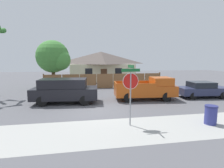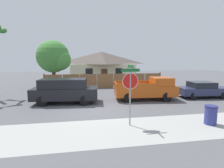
{
  "view_description": "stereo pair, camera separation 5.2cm",
  "coord_description": "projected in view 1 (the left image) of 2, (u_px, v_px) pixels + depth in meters",
  "views": [
    {
      "loc": [
        -0.92,
        -11.19,
        3.26
      ],
      "look_at": [
        1.2,
        0.65,
        1.6
      ],
      "focal_mm": 28.0,
      "sensor_mm": 36.0,
      "label": 1
    },
    {
      "loc": [
        -0.87,
        -11.2,
        3.26
      ],
      "look_at": [
        1.2,
        0.65,
        1.6
      ],
      "focal_mm": 28.0,
      "sensor_mm": 36.0,
      "label": 2
    }
  ],
  "objects": [
    {
      "name": "stop_sign",
      "position": [
        131.0,
        85.0,
        8.51
      ],
      "size": [
        0.94,
        0.84,
        3.03
      ],
      "rotation": [
        0.0,
        0.0,
        0.03
      ],
      "color": "gray",
      "rests_on": "ground"
    },
    {
      "name": "orange_pickup",
      "position": [
        147.0,
        89.0,
        14.35
      ],
      "size": [
        5.07,
        2.28,
        1.84
      ],
      "rotation": [
        0.0,
        0.0,
        -0.09
      ],
      "color": "#B74C14",
      "rests_on": "ground"
    },
    {
      "name": "red_suv",
      "position": [
        65.0,
        90.0,
        13.2
      ],
      "size": [
        4.98,
        2.44,
        1.86
      ],
      "rotation": [
        0.0,
        0.0,
        -0.09
      ],
      "color": "black",
      "rests_on": "ground"
    },
    {
      "name": "trash_bin",
      "position": [
        211.0,
        115.0,
        8.89
      ],
      "size": [
        0.62,
        0.62,
        0.97
      ],
      "color": "navy",
      "rests_on": "ground"
    },
    {
      "name": "house",
      "position": [
        101.0,
        65.0,
        28.17
      ],
      "size": [
        10.22,
        7.69,
        4.59
      ],
      "color": "beige",
      "rests_on": "ground"
    },
    {
      "name": "oak_tree",
      "position": [
        54.0,
        57.0,
        19.67
      ],
      "size": [
        3.83,
        3.64,
        5.46
      ],
      "color": "brown",
      "rests_on": "ground"
    },
    {
      "name": "ground_plane",
      "position": [
        96.0,
        110.0,
        11.52
      ],
      "size": [
        80.0,
        80.0,
        0.0
      ],
      "primitive_type": "plane",
      "color": "#56565B"
    },
    {
      "name": "sidewalk_strip",
      "position": [
        103.0,
        131.0,
        8.01
      ],
      "size": [
        36.0,
        3.2,
        0.01
      ],
      "color": "#A3A39E",
      "rests_on": "ground"
    },
    {
      "name": "parked_sedan",
      "position": [
        202.0,
        89.0,
        15.28
      ],
      "size": [
        4.38,
        2.18,
        1.38
      ],
      "rotation": [
        0.0,
        0.0,
        -0.09
      ],
      "color": "#282D4C",
      "rests_on": "ground"
    },
    {
      "name": "wooden_fence",
      "position": [
        105.0,
        81.0,
        20.28
      ],
      "size": [
        13.65,
        0.12,
        1.77
      ],
      "color": "brown",
      "rests_on": "ground"
    }
  ]
}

